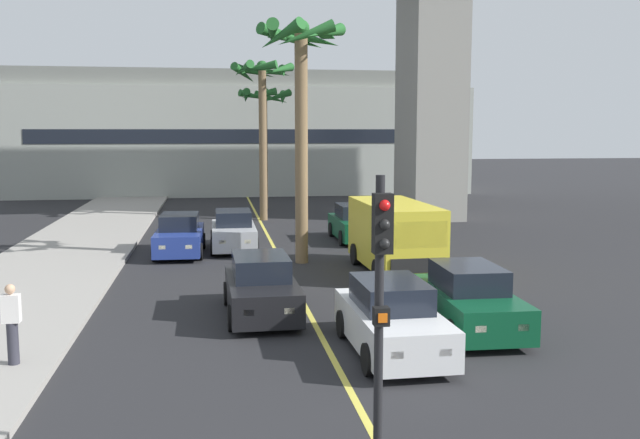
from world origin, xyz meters
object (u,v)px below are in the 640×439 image
(traffic_light_median_near, at_px, (381,291))
(palm_tree_mid_median, at_px, (265,108))
(car_queue_front, at_px, (355,224))
(car_queue_fifth, at_px, (261,288))
(delivery_van, at_px, (394,235))
(car_queue_second, at_px, (180,236))
(car_queue_sixth, at_px, (469,300))
(palm_tree_near_median, at_px, (262,94))
(car_queue_third, at_px, (392,320))
(pedestrian_mid_block, at_px, (12,323))
(car_queue_fourth, at_px, (234,232))
(palm_tree_far_median, at_px, (301,75))

(traffic_light_median_near, relative_size, palm_tree_mid_median, 0.57)
(car_queue_front, distance_m, car_queue_fifth, 12.81)
(delivery_van, xyz_separation_m, traffic_light_median_near, (-3.88, -13.99, 1.43))
(car_queue_second, distance_m, car_queue_sixth, 13.65)
(car_queue_front, xyz_separation_m, delivery_van, (-0.09, -7.01, 0.57))
(palm_tree_near_median, bearing_deg, car_queue_sixth, -81.09)
(car_queue_second, distance_m, car_queue_third, 13.86)
(car_queue_front, xyz_separation_m, car_queue_sixth, (-0.06, -13.93, 0.00))
(car_queue_third, distance_m, palm_tree_near_median, 23.68)
(car_queue_second, height_order, pedestrian_mid_block, pedestrian_mid_block)
(car_queue_fifth, bearing_deg, palm_tree_near_median, 85.71)
(palm_tree_mid_median, relative_size, pedestrian_mid_block, 4.51)
(car_queue_fourth, relative_size, pedestrian_mid_block, 2.53)
(car_queue_fifth, xyz_separation_m, pedestrian_mid_block, (-5.16, -3.51, 0.28))
(car_queue_sixth, bearing_deg, car_queue_front, 89.75)
(car_queue_fifth, xyz_separation_m, palm_tree_far_median, (1.95, 7.12, 5.97))
(delivery_van, distance_m, traffic_light_median_near, 14.59)
(delivery_van, height_order, traffic_light_median_near, traffic_light_median_near)
(car_queue_third, bearing_deg, car_queue_fourth, 102.12)
(car_queue_front, xyz_separation_m, car_queue_fifth, (-4.89, -11.84, 0.00))
(palm_tree_near_median, distance_m, pedestrian_mid_block, 24.54)
(car_queue_fourth, xyz_separation_m, palm_tree_far_median, (2.34, -3.20, 5.97))
(pedestrian_mid_block, bearing_deg, car_queue_third, 0.29)
(delivery_van, bearing_deg, traffic_light_median_near, -105.50)
(car_queue_fourth, height_order, palm_tree_near_median, palm_tree_near_median)
(car_queue_front, bearing_deg, delivery_van, -90.77)
(car_queue_fourth, bearing_deg, palm_tree_far_median, -53.76)
(car_queue_front, xyz_separation_m, car_queue_second, (-7.38, -2.40, 0.00))
(car_queue_third, relative_size, palm_tree_mid_median, 0.56)
(palm_tree_far_median, xyz_separation_m, pedestrian_mid_block, (-7.10, -10.63, -5.69))
(traffic_light_median_near, distance_m, palm_tree_near_median, 28.87)
(car_queue_fifth, relative_size, traffic_light_median_near, 0.98)
(palm_tree_near_median, bearing_deg, traffic_light_median_near, -91.09)
(palm_tree_mid_median, bearing_deg, traffic_light_median_near, -91.82)
(car_queue_second, relative_size, traffic_light_median_near, 0.99)
(car_queue_third, xyz_separation_m, car_queue_fifth, (-2.56, 3.47, 0.00))
(palm_tree_mid_median, height_order, pedestrian_mid_block, palm_tree_mid_median)
(car_queue_fifth, bearing_deg, palm_tree_mid_median, 85.41)
(car_queue_sixth, relative_size, pedestrian_mid_block, 2.56)
(car_queue_fourth, distance_m, pedestrian_mid_block, 14.62)
(palm_tree_near_median, bearing_deg, palm_tree_mid_median, 84.34)
(car_queue_sixth, distance_m, palm_tree_near_median, 22.58)
(traffic_light_median_near, height_order, palm_tree_far_median, palm_tree_far_median)
(car_queue_sixth, relative_size, delivery_van, 0.78)
(car_queue_second, xyz_separation_m, palm_tree_mid_median, (4.48, 15.46, 5.35))
(car_queue_fourth, distance_m, car_queue_sixth, 13.46)
(car_queue_fourth, xyz_separation_m, palm_tree_mid_median, (2.40, 14.58, 5.35))
(car_queue_third, distance_m, car_queue_sixth, 2.65)
(car_queue_second, height_order, car_queue_third, same)
(car_queue_third, bearing_deg, pedestrian_mid_block, -179.71)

